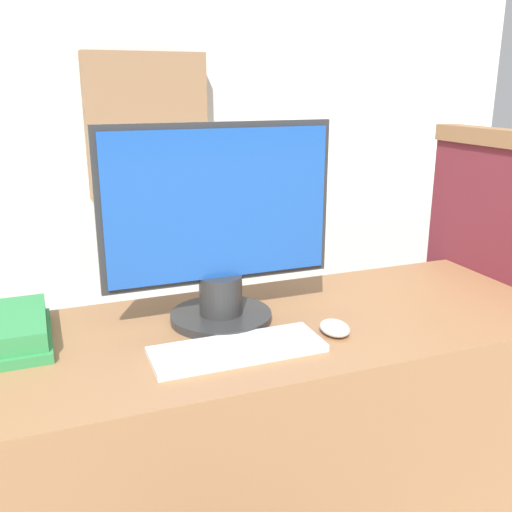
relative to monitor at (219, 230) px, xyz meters
name	(u,v)px	position (x,y,z in m)	size (l,w,h in m)	color
wall_back	(75,74)	(0.11, 5.74, 0.45)	(12.00, 0.06, 2.80)	beige
desk	(272,450)	(0.11, -0.07, -0.59)	(1.50, 0.57, 0.72)	#8C603D
carrel_divider	(499,321)	(0.89, -0.02, -0.36)	(0.07, 0.67, 1.16)	maroon
monitor	(219,230)	(0.00, 0.00, 0.00)	(0.57, 0.25, 0.48)	#282828
keyboard	(237,349)	(-0.02, -0.19, -0.22)	(0.38, 0.14, 0.02)	silver
mouse	(335,328)	(0.22, -0.18, -0.22)	(0.07, 0.09, 0.03)	silver
book_stack	(12,330)	(-0.48, 0.04, -0.20)	(0.17, 0.27, 0.07)	#2D7F42
far_chair	(215,192)	(0.84, 2.80, -0.44)	(0.44, 0.44, 0.97)	brown
bookshelf_far	(147,127)	(0.85, 5.50, -0.13)	(1.37, 0.32, 1.64)	#846042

